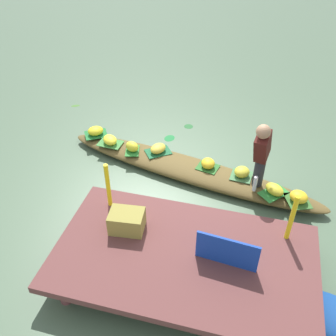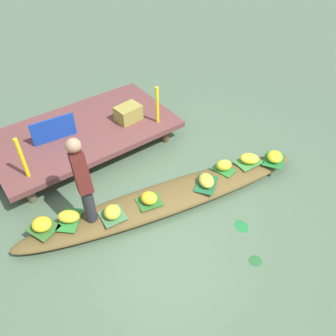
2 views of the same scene
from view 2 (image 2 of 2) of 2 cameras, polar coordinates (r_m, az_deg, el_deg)
canal_water at (r=5.41m, az=-0.09°, el=-5.77°), size 40.00×40.00×0.00m
dock_platform at (r=6.40m, az=-13.72°, el=5.79°), size 3.20×1.80×0.39m
vendor_boat at (r=5.32m, az=-0.10°, el=-4.96°), size 4.65×1.58×0.23m
leaf_mat_0 at (r=5.12m, az=-3.10°, el=-5.57°), size 0.40×0.35×0.01m
banana_bunch_0 at (r=5.06m, az=-3.13°, el=-4.97°), size 0.30×0.31×0.16m
leaf_mat_1 at (r=5.40m, az=6.26°, el=-2.61°), size 0.52×0.49×0.01m
banana_bunch_1 at (r=5.35m, az=6.32°, el=-2.06°), size 0.34×0.38×0.15m
leaf_mat_2 at (r=5.08m, az=-15.84°, el=-8.20°), size 0.49×0.50×0.01m
banana_bunch_2 at (r=5.02m, az=-16.00°, el=-7.67°), size 0.37×0.36×0.15m
leaf_mat_3 at (r=5.00m, az=-9.06°, el=-7.76°), size 0.36×0.35×0.01m
banana_bunch_3 at (r=4.94m, az=-9.16°, el=-7.16°), size 0.33×0.34×0.16m
leaf_mat_4 at (r=5.68m, az=9.10°, el=-0.22°), size 0.31×0.39×0.01m
banana_bunch_4 at (r=5.62m, az=9.19°, el=0.45°), size 0.30×0.27×0.18m
leaf_mat_5 at (r=5.90m, az=13.12°, el=0.97°), size 0.45×0.32×0.01m
banana_bunch_5 at (r=5.85m, az=13.23°, el=1.52°), size 0.38×0.37×0.15m
leaf_mat_6 at (r=5.10m, az=-19.82°, el=-9.24°), size 0.44×0.47×0.01m
banana_bunch_6 at (r=5.04m, az=-20.03°, el=-8.67°), size 0.37×0.36×0.16m
leaf_mat_7 at (r=6.04m, az=17.00°, el=1.25°), size 0.51×0.49×0.01m
banana_bunch_7 at (r=6.00m, az=17.14°, el=1.79°), size 0.38×0.38×0.15m
vendor_person at (r=4.60m, az=-13.93°, el=-1.64°), size 0.27×0.50×1.21m
water_bottle at (r=5.04m, az=-13.09°, el=-5.81°), size 0.06×0.06×0.26m
market_banner at (r=6.13m, az=-18.29°, el=6.02°), size 0.74×0.10×0.42m
railing_post_west at (r=5.45m, az=-22.84°, el=1.50°), size 0.06×0.06×0.70m
railing_post_east at (r=6.18m, az=-1.78°, el=10.28°), size 0.06×0.06×0.70m
produce_crate at (r=6.39m, az=-6.54°, el=8.94°), size 0.47×0.36×0.28m
drifting_plant_0 at (r=4.91m, az=14.17°, el=-14.58°), size 0.25×0.25×0.01m
drifting_plant_2 at (r=5.22m, az=11.97°, el=-9.34°), size 0.24×0.28×0.01m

